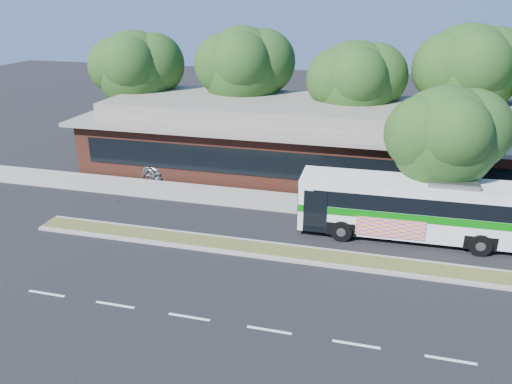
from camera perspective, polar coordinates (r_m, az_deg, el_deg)
ground at (r=22.22m, az=4.55°, el=-7.94°), size 120.00×120.00×0.00m
median_strip at (r=22.70m, az=4.83°, el=-7.05°), size 26.00×1.10×0.15m
sidewalk at (r=27.89m, az=6.97°, el=-1.53°), size 44.00×2.60×0.12m
parking_lot at (r=37.63m, az=-20.40°, el=3.31°), size 14.00×12.00×0.01m
plaza_building at (r=33.41m, az=8.77°, el=6.05°), size 33.20×11.20×4.45m
tree_bg_a at (r=38.92m, az=-12.95°, el=13.57°), size 6.47×5.80×8.63m
tree_bg_b at (r=36.88m, az=-0.76°, el=14.11°), size 6.69×6.00×9.00m
tree_bg_c at (r=34.68m, az=11.88°, el=12.28°), size 6.24×5.60×8.26m
tree_bg_d at (r=35.90m, az=23.63°, el=12.62°), size 6.91×6.20×9.37m
transit_bus at (r=24.73m, az=18.11°, el=-1.37°), size 11.17×2.80×3.12m
sedan at (r=33.84m, az=-13.32°, el=3.50°), size 5.59×3.20×1.53m
sidewalk_tree at (r=25.46m, az=21.49°, el=5.97°), size 5.58×5.00×7.11m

